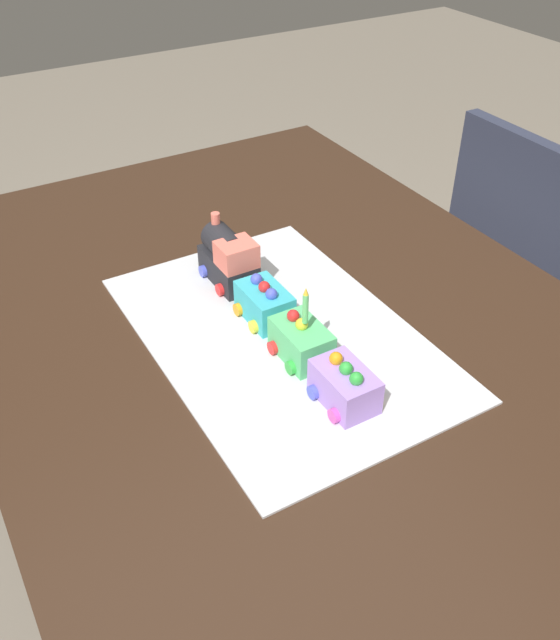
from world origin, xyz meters
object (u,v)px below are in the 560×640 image
(birthday_candle, at_px, (306,306))
(cake_car_caboose_lavender, at_px, (345,386))
(dining_table, at_px, (277,362))
(cake_car_flatbed_mint_green, at_px, (301,341))
(chair, at_px, (534,274))
(cake_car_tanker_turquoise, at_px, (264,303))
(cake_locomotive, at_px, (229,258))

(birthday_candle, bearing_deg, cake_car_caboose_lavender, -0.00)
(dining_table, height_order, cake_car_flatbed_mint_green, cake_car_flatbed_mint_green)
(cake_car_caboose_lavender, height_order, birthday_candle, birthday_candle)
(cake_car_caboose_lavender, bearing_deg, chair, 112.90)
(cake_car_caboose_lavender, bearing_deg, cake_car_tanker_turquoise, 180.00)
(cake_car_tanker_turquoise, bearing_deg, chair, 98.37)
(chair, relative_size, birthday_candle, 13.73)
(dining_table, bearing_deg, birthday_candle, -10.85)
(cake_car_tanker_turquoise, relative_size, birthday_candle, 1.60)
(dining_table, height_order, cake_car_tanker_turquoise, cake_car_tanker_turquoise)
(birthday_candle, bearing_deg, chair, 106.47)
(cake_car_flatbed_mint_green, relative_size, birthday_candle, 1.60)
(chair, bearing_deg, dining_table, 98.92)
(dining_table, height_order, cake_locomotive, cake_locomotive)
(dining_table, bearing_deg, cake_car_caboose_lavender, -5.87)
(cake_locomotive, distance_m, cake_car_tanker_turquoise, 0.13)
(cake_car_caboose_lavender, distance_m, birthday_candle, 0.13)
(cake_car_caboose_lavender, xyz_separation_m, birthday_candle, (-0.11, 0.00, 0.07))
(cake_car_tanker_turquoise, bearing_deg, cake_car_flatbed_mint_green, 0.00)
(cake_locomotive, distance_m, cake_car_flatbed_mint_green, 0.25)
(cake_car_flatbed_mint_green, xyz_separation_m, birthday_candle, (0.01, 0.00, 0.07))
(chair, xyz_separation_m, cake_car_caboose_lavender, (0.36, -0.86, 0.30))
(cake_car_flatbed_mint_green, bearing_deg, birthday_candle, 0.00)
(chair, relative_size, cake_car_flatbed_mint_green, 8.60)
(birthday_candle, bearing_deg, dining_table, 169.15)
(cake_car_flatbed_mint_green, xyz_separation_m, cake_car_caboose_lavender, (0.12, 0.00, 0.00))
(dining_table, relative_size, cake_car_flatbed_mint_green, 14.00)
(chair, bearing_deg, cake_car_caboose_lavender, 113.11)
(dining_table, relative_size, cake_car_tanker_turquoise, 14.00)
(cake_locomotive, relative_size, birthday_candle, 2.23)
(dining_table, bearing_deg, cake_car_flatbed_mint_green, -11.75)
(cake_locomotive, bearing_deg, chair, 89.80)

